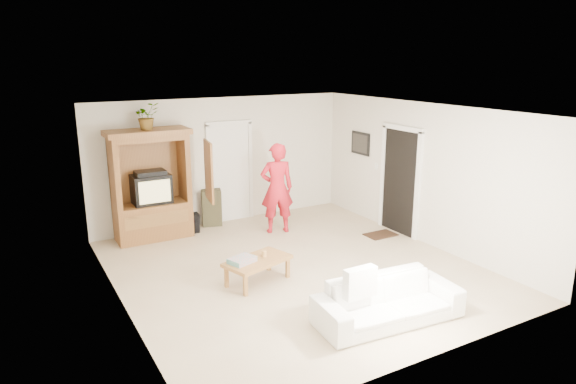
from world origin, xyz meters
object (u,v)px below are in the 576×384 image
coffee_table (258,262)px  man (277,188)px  sofa (388,301)px  armoire (153,192)px

coffee_table → man: bearing=37.5°
man → coffee_table: man is taller
sofa → man: bearing=88.6°
sofa → coffee_table: sofa is taller
man → sofa: man is taller
man → sofa: size_ratio=0.91×
man → coffee_table: 2.47m
sofa → coffee_table: 2.15m
man → armoire: bearing=-5.2°
armoire → man: (2.21, -0.86, -0.01)m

